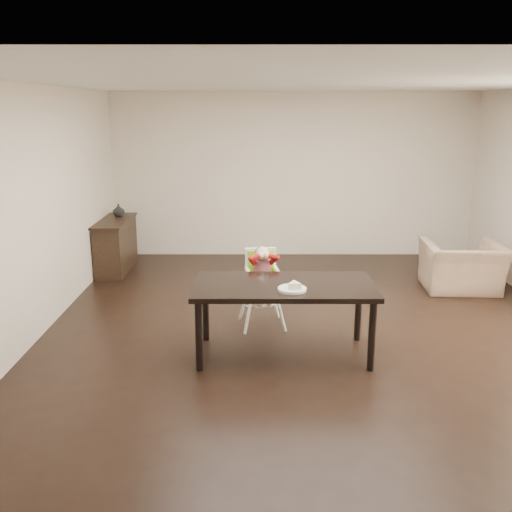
{
  "coord_description": "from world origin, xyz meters",
  "views": [
    {
      "loc": [
        -0.63,
        -5.99,
        2.45
      ],
      "look_at": [
        -0.62,
        0.06,
        0.87
      ],
      "focal_mm": 40.0,
      "sensor_mm": 36.0,
      "label": 1
    }
  ],
  "objects_px": {
    "high_chair": "(262,270)",
    "sideboard": "(116,245)",
    "dining_table": "(284,292)",
    "armchair": "(462,259)"
  },
  "relations": [
    {
      "from": "sideboard",
      "to": "high_chair",
      "type": "bearing_deg",
      "value": -46.06
    },
    {
      "from": "dining_table",
      "to": "sideboard",
      "type": "bearing_deg",
      "value": 127.91
    },
    {
      "from": "armchair",
      "to": "sideboard",
      "type": "relative_size",
      "value": 0.81
    },
    {
      "from": "high_chair",
      "to": "sideboard",
      "type": "relative_size",
      "value": 0.75
    },
    {
      "from": "high_chair",
      "to": "sideboard",
      "type": "xyz_separation_m",
      "value": [
        -2.23,
        2.31,
        -0.27
      ]
    },
    {
      "from": "high_chair",
      "to": "dining_table",
      "type": "bearing_deg",
      "value": -83.63
    },
    {
      "from": "dining_table",
      "to": "armchair",
      "type": "xyz_separation_m",
      "value": [
        2.54,
        2.12,
        -0.22
      ]
    },
    {
      "from": "high_chair",
      "to": "armchair",
      "type": "bearing_deg",
      "value": 17.23
    },
    {
      "from": "dining_table",
      "to": "sideboard",
      "type": "height_order",
      "value": "sideboard"
    },
    {
      "from": "dining_table",
      "to": "high_chair",
      "type": "relative_size",
      "value": 1.91
    }
  ]
}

